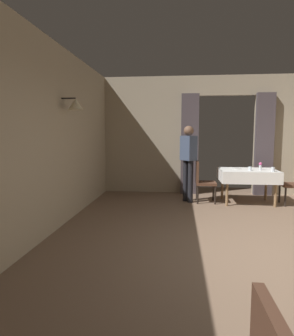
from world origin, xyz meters
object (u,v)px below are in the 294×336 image
at_px(plate_mid_b, 237,169).
at_px(person_waiter_by_doorway, 188,157).
at_px(dining_table_mid, 248,174).
at_px(flower_vase_mid, 260,166).
at_px(glass_mid_d, 273,169).
at_px(chair_mid_left, 202,180).
at_px(glass_mid_c, 250,169).

xyz_separation_m(plate_mid_b, person_waiter_by_doorway, (-1.11, -0.14, 0.27)).
xyz_separation_m(dining_table_mid, flower_vase_mid, (0.25, -0.06, 0.19)).
bearing_deg(dining_table_mid, glass_mid_d, -36.32).
height_order(glass_mid_d, person_waiter_by_doorway, person_waiter_by_doorway).
xyz_separation_m(chair_mid_left, plate_mid_b, (0.78, 0.16, 0.24)).
height_order(dining_table_mid, glass_mid_c, glass_mid_c).
height_order(dining_table_mid, glass_mid_d, glass_mid_d).
xyz_separation_m(flower_vase_mid, plate_mid_b, (-0.46, 0.17, -0.09)).
height_order(glass_mid_c, person_waiter_by_doorway, person_waiter_by_doorway).
height_order(chair_mid_left, glass_mid_c, chair_mid_left).
bearing_deg(person_waiter_by_doorway, dining_table_mid, 1.40).
bearing_deg(flower_vase_mid, glass_mid_c, -155.55).
xyz_separation_m(chair_mid_left, glass_mid_c, (1.01, -0.12, 0.28)).
relative_size(chair_mid_left, plate_mid_b, 4.85).
distance_m(chair_mid_left, plate_mid_b, 0.84).
bearing_deg(glass_mid_d, glass_mid_c, 161.14).
bearing_deg(glass_mid_c, chair_mid_left, 172.98).
height_order(dining_table_mid, flower_vase_mid, flower_vase_mid).
height_order(chair_mid_left, flower_vase_mid, chair_mid_left).
bearing_deg(person_waiter_by_doorway, chair_mid_left, -2.90).
bearing_deg(glass_mid_c, person_waiter_by_doorway, 173.97).
bearing_deg(plate_mid_b, glass_mid_d, -33.30).
xyz_separation_m(plate_mid_b, glass_mid_d, (0.66, -0.43, 0.04)).
distance_m(flower_vase_mid, plate_mid_b, 0.50).
bearing_deg(glass_mid_c, dining_table_mid, 90.77).
bearing_deg(dining_table_mid, plate_mid_b, 153.39).
bearing_deg(flower_vase_mid, plate_mid_b, 159.75).
xyz_separation_m(glass_mid_c, person_waiter_by_doorway, (-1.33, 0.14, 0.23)).
bearing_deg(person_waiter_by_doorway, flower_vase_mid, -1.08).
xyz_separation_m(chair_mid_left, flower_vase_mid, (1.25, -0.01, 0.33)).
distance_m(glass_mid_d, person_waiter_by_doorway, 1.80).
height_order(chair_mid_left, plate_mid_b, chair_mid_left).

